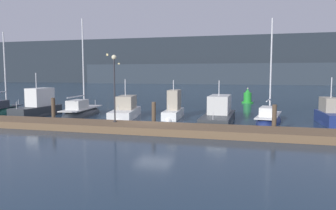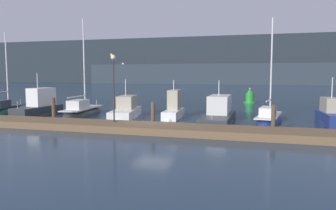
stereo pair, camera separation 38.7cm
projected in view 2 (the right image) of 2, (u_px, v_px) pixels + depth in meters
name	position (u px, v px, depth m)	size (l,w,h in m)	color
ground_plane	(153.00, 127.00, 22.55)	(400.00, 400.00, 0.00)	#1E3347
dock	(145.00, 128.00, 20.92)	(40.30, 2.80, 0.45)	brown
mooring_pile_1	(54.00, 110.00, 24.59)	(0.28, 0.28, 1.89)	#4C3D2D
mooring_pile_2	(153.00, 115.00, 22.44)	(0.28, 0.28, 1.75)	#4C3D2D
mooring_pile_3	(273.00, 119.00, 20.28)	(0.28, 0.28, 1.77)	#4C3D2D
sailboat_berth_1	(6.00, 112.00, 30.18)	(2.32, 5.44, 8.26)	#195647
motorboat_berth_2	(38.00, 110.00, 28.99)	(2.30, 5.46, 4.35)	#2D3338
sailboat_berth_3	(82.00, 114.00, 29.02)	(2.60, 6.97, 9.25)	#2D3338
motorboat_berth_4	(126.00, 114.00, 27.67)	(3.00, 6.36, 3.87)	white
motorboat_berth_5	(174.00, 113.00, 27.30)	(1.60, 4.59, 3.85)	white
motorboat_berth_6	(218.00, 118.00, 24.77)	(2.24, 7.45, 3.74)	#2D3338
sailboat_berth_7	(269.00, 121.00, 24.86)	(2.60, 6.58, 8.54)	navy
motorboat_berth_8	(331.00, 120.00, 23.77)	(1.73, 4.77, 4.01)	navy
channel_buoy	(250.00, 97.00, 40.93)	(1.46, 1.46, 1.93)	green
dock_lamppost	(114.00, 78.00, 21.74)	(0.32, 0.32, 4.47)	#2D2D33
hillside_backdrop	(248.00, 62.00, 122.95)	(240.00, 23.00, 17.48)	#232B33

